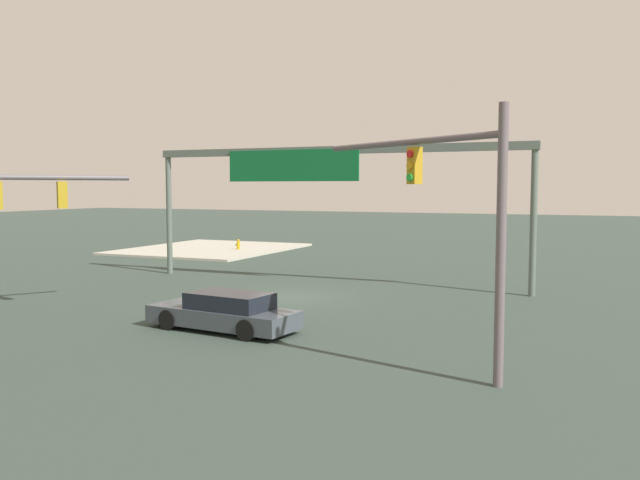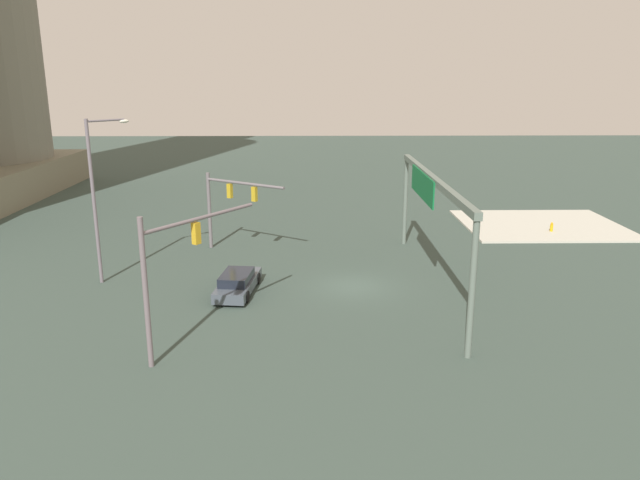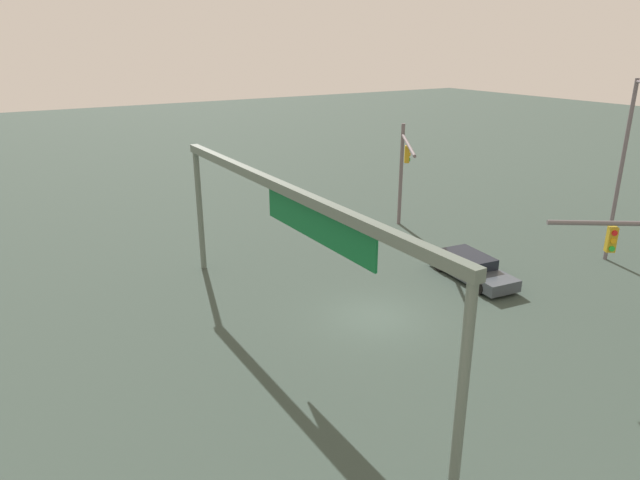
% 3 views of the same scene
% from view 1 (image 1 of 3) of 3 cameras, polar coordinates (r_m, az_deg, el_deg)
% --- Properties ---
extents(ground_plane, '(178.01, 178.01, 0.00)m').
position_cam_1_polar(ground_plane, '(27.03, -2.60, -4.94)').
color(ground_plane, '#36453E').
extents(sidewalk_corner, '(10.34, 12.32, 0.15)m').
position_cam_1_polar(sidewalk_corner, '(47.73, -9.42, -0.77)').
color(sidewalk_corner, '#B8B6A7').
rests_on(sidewalk_corner, ground).
extents(traffic_signal_opposite_side, '(5.66, 3.93, 6.31)m').
position_cam_1_polar(traffic_signal_opposite_side, '(16.12, 11.47, 3.59)').
color(traffic_signal_opposite_side, '#675C61').
rests_on(traffic_signal_opposite_side, ground).
extents(overhead_sign_gantry, '(18.38, 0.43, 6.33)m').
position_cam_1_polar(overhead_sign_gantry, '(30.61, 0.20, 6.08)').
color(overhead_sign_gantry, '#5A685F').
rests_on(overhead_sign_gantry, ground).
extents(sedan_car_approaching, '(5.05, 2.25, 1.21)m').
position_cam_1_polar(sedan_car_approaching, '(20.94, -8.23, -6.18)').
color(sedan_car_approaching, '#414952').
rests_on(sedan_car_approaching, ground).
extents(fire_hydrant_on_curb, '(0.33, 0.22, 0.71)m').
position_cam_1_polar(fire_hydrant_on_curb, '(46.37, -7.06, -0.39)').
color(fire_hydrant_on_curb, gold).
rests_on(fire_hydrant_on_curb, sidewalk_corner).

